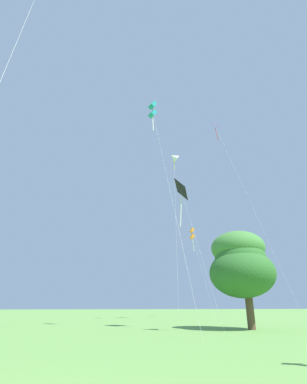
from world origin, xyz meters
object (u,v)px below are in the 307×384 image
object	(u,v)px
kite_purple_streamer	(218,133)
kite_orange_box	(192,234)
kite_white_distant	(174,157)
kite_teal_box	(153,110)
tree_left_oak	(241,263)
kite_black_large	(181,198)

from	to	relation	value
kite_purple_streamer	kite_orange_box	size ratio (longest dim) A/B	2.01
kite_orange_box	kite_white_distant	size ratio (longest dim) A/B	0.61
kite_purple_streamer	kite_teal_box	xyz separation A→B (m)	(-13.44, -11.95, -6.53)
kite_orange_box	tree_left_oak	size ratio (longest dim) A/B	1.90
kite_orange_box	tree_left_oak	distance (m)	28.20
kite_white_distant	kite_purple_streamer	bearing A→B (deg)	-17.81
kite_black_large	kite_teal_box	size ratio (longest dim) A/B	0.59
kite_purple_streamer	kite_orange_box	bearing A→B (deg)	92.65
kite_teal_box	kite_white_distant	xyz separation A→B (m)	(6.79, 14.09, 2.46)
kite_teal_box	tree_left_oak	bearing A→B (deg)	-20.49
kite_black_large	tree_left_oak	distance (m)	7.70
kite_white_distant	kite_black_large	bearing A→B (deg)	-105.95
kite_purple_streamer	kite_black_large	world-z (taller)	kite_purple_streamer
kite_purple_streamer	tree_left_oak	bearing A→B (deg)	-114.43
kite_orange_box	kite_white_distant	bearing A→B (deg)	-122.70
kite_teal_box	kite_white_distant	distance (m)	15.83
kite_black_large	tree_left_oak	xyz separation A→B (m)	(4.24, -2.04, -6.10)
kite_teal_box	tree_left_oak	distance (m)	17.26
kite_white_distant	tree_left_oak	size ratio (longest dim) A/B	3.09
kite_purple_streamer	kite_black_large	size ratio (longest dim) A/B	2.29
kite_orange_box	kite_black_large	bearing A→B (deg)	-113.09
kite_black_large	kite_teal_box	bearing A→B (deg)	168.67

